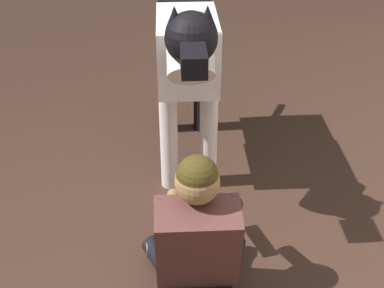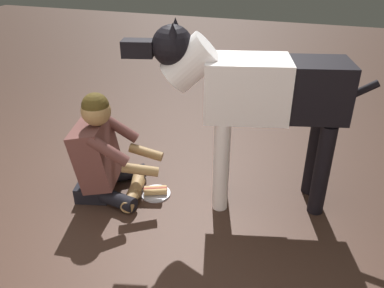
# 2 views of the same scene
# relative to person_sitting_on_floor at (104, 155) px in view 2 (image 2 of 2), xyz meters

# --- Properties ---
(ground_plane) EXTENTS (14.08, 14.08, 0.00)m
(ground_plane) POSITION_rel_person_sitting_on_floor_xyz_m (-0.22, 0.09, -0.34)
(ground_plane) COLOR #402A20
(person_sitting_on_floor) EXTENTS (0.70, 0.58, 0.82)m
(person_sitting_on_floor) POSITION_rel_person_sitting_on_floor_xyz_m (0.00, 0.00, 0.00)
(person_sitting_on_floor) COLOR black
(person_sitting_on_floor) RESTS_ON ground
(large_dog) EXTENTS (1.63, 0.57, 1.32)m
(large_dog) POSITION_rel_person_sitting_on_floor_xyz_m (-1.05, -0.26, 0.51)
(large_dog) COLOR white
(large_dog) RESTS_ON ground
(hot_dog_on_plate) EXTENTS (0.23, 0.23, 0.06)m
(hot_dog_on_plate) POSITION_rel_person_sitting_on_floor_xyz_m (-0.36, -0.09, -0.31)
(hot_dog_on_plate) COLOR silver
(hot_dog_on_plate) RESTS_ON ground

